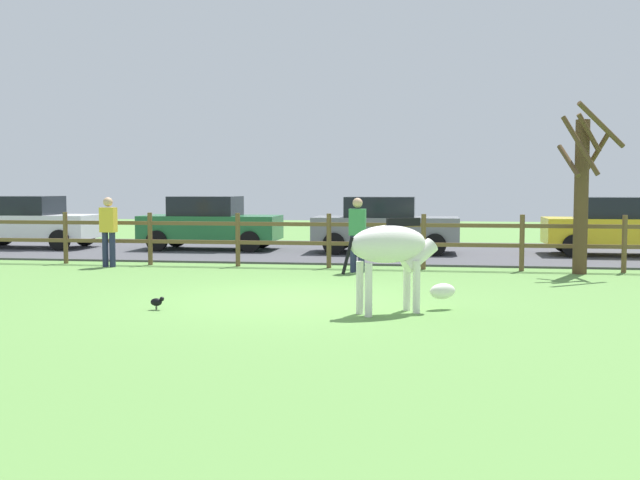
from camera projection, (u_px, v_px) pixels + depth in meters
name	position (u px, v px, depth m)	size (l,w,h in m)	color
ground_plane	(293.00, 299.00, 12.49)	(60.00, 60.00, 0.00)	#5B8C42
parking_asphalt	(353.00, 251.00, 21.65)	(28.00, 7.40, 0.05)	#47474C
paddock_fence	(329.00, 237.00, 17.38)	(21.90, 0.11, 1.26)	brown
bare_tree	(582.00, 188.00, 16.05)	(1.34, 1.40, 3.63)	#513A23
zebra	(393.00, 251.00, 11.07)	(1.70, 1.25, 1.41)	white
crow_on_grass	(157.00, 302.00, 11.41)	(0.22, 0.10, 0.20)	black
parked_car_green	(210.00, 222.00, 21.96)	(4.03, 1.93, 1.56)	#236B38
parked_car_yellow	(620.00, 226.00, 20.03)	(4.02, 1.93, 1.56)	yellow
parked_car_white	(29.00, 221.00, 22.60)	(4.05, 1.99, 1.56)	white
parked_car_grey	(384.00, 224.00, 20.85)	(4.02, 1.92, 1.56)	slate
visitor_left_of_tree	(357.00, 231.00, 16.42)	(0.37, 0.23, 1.64)	#232847
visitor_right_of_tree	(108.00, 228.00, 17.55)	(0.37, 0.23, 1.64)	#232847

